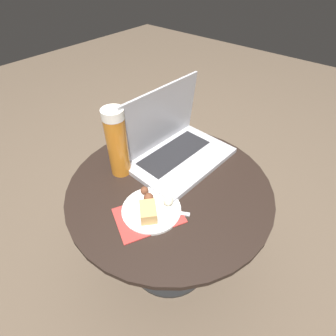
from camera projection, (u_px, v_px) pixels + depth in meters
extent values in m
plane|color=brown|center=(169.00, 259.00, 1.22)|extent=(6.00, 6.00, 0.00)
cylinder|color=black|center=(169.00, 258.00, 1.21)|extent=(0.36, 0.36, 0.01)
cylinder|color=black|center=(169.00, 228.00, 1.05)|extent=(0.06, 0.06, 0.45)
cylinder|color=black|center=(170.00, 187.00, 0.90)|extent=(0.69, 0.69, 0.02)
cube|color=#B7332D|center=(149.00, 216.00, 0.79)|extent=(0.24, 0.21, 0.00)
cube|color=#B2B2B7|center=(182.00, 159.00, 0.98)|extent=(0.38, 0.26, 0.02)
cube|color=black|center=(174.00, 153.00, 0.99)|extent=(0.29, 0.13, 0.00)
cube|color=#B2B2B7|center=(160.00, 118.00, 0.95)|extent=(0.37, 0.05, 0.24)
cube|color=silver|center=(161.00, 118.00, 0.95)|extent=(0.34, 0.04, 0.22)
cylinder|color=#C6701E|center=(118.00, 147.00, 0.87)|extent=(0.07, 0.07, 0.22)
cylinder|color=white|center=(113.00, 114.00, 0.79)|extent=(0.07, 0.07, 0.03)
cylinder|color=silver|center=(151.00, 210.00, 0.81)|extent=(0.18, 0.18, 0.01)
cube|color=tan|center=(148.00, 212.00, 0.77)|extent=(0.08, 0.08, 0.04)
sphere|color=beige|center=(168.00, 201.00, 0.81)|extent=(0.03, 0.03, 0.03)
sphere|color=brown|center=(145.00, 190.00, 0.84)|extent=(0.03, 0.03, 0.03)
sphere|color=brown|center=(148.00, 197.00, 0.82)|extent=(0.03, 0.03, 0.03)
cube|color=silver|center=(171.00, 212.00, 0.80)|extent=(0.07, 0.11, 0.01)
cube|color=silver|center=(145.00, 208.00, 0.81)|extent=(0.05, 0.05, 0.01)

